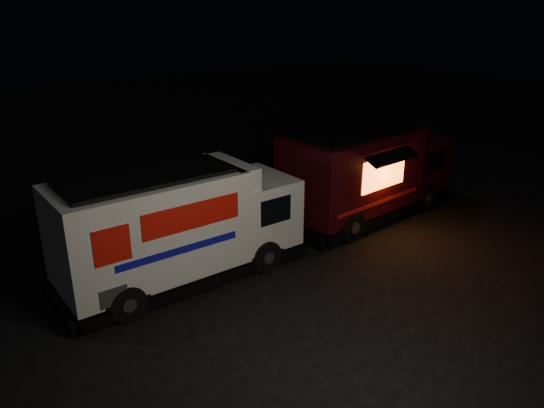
% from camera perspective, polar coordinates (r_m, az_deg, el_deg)
% --- Properties ---
extents(ground, '(80.00, 80.00, 0.00)m').
position_cam_1_polar(ground, '(13.33, 2.98, -9.76)').
color(ground, black).
rests_on(ground, ground).
extents(white_truck, '(6.64, 2.28, 3.01)m').
position_cam_1_polar(white_truck, '(13.66, -9.61, -2.18)').
color(white_truck, silver).
rests_on(white_truck, ground).
extents(red_truck, '(6.75, 2.88, 3.07)m').
position_cam_1_polar(red_truck, '(17.85, 10.31, 3.47)').
color(red_truck, '#35090E').
rests_on(red_truck, ground).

